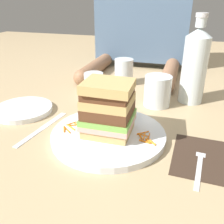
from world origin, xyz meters
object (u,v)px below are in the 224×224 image
at_px(juice_glass, 157,92).
at_px(side_plate, 23,109).
at_px(sandwich, 108,108).
at_px(fork, 200,161).
at_px(empty_tumbler_1, 94,84).
at_px(water_bottle, 195,65).
at_px(knife, 41,129).
at_px(main_plate, 108,135).
at_px(diner_across, 142,14).
at_px(empty_tumbler_0, 124,72).
at_px(napkin_dark, 201,157).

distance_m(juice_glass, side_plate, 0.42).
height_order(sandwich, fork, sandwich).
xyz_separation_m(empty_tumbler_1, side_plate, (-0.16, -0.19, -0.03)).
bearing_deg(sandwich, water_bottle, 57.75).
relative_size(fork, knife, 0.83).
relative_size(main_plate, water_bottle, 1.03).
bearing_deg(diner_across, empty_tumbler_0, -91.81).
distance_m(main_plate, water_bottle, 0.37).
bearing_deg(main_plate, knife, -175.24).
bearing_deg(napkin_dark, empty_tumbler_1, 141.70).
height_order(empty_tumbler_0, side_plate, empty_tumbler_0).
bearing_deg(juice_glass, sandwich, -110.37).
distance_m(napkin_dark, water_bottle, 0.34).
bearing_deg(diner_across, main_plate, -85.14).
xyz_separation_m(main_plate, sandwich, (0.00, -0.00, 0.07)).
height_order(knife, empty_tumbler_1, empty_tumbler_1).
xyz_separation_m(sandwich, juice_glass, (0.09, 0.23, -0.04)).
distance_m(napkin_dark, side_plate, 0.52).
height_order(napkin_dark, empty_tumbler_0, empty_tumbler_0).
bearing_deg(knife, side_plate, 143.79).
relative_size(fork, empty_tumbler_1, 2.14).
bearing_deg(diner_across, fork, -68.97).
xyz_separation_m(main_plate, empty_tumbler_0, (-0.07, 0.40, 0.04)).
bearing_deg(juice_glass, napkin_dark, -62.64).
relative_size(knife, diner_across, 0.37).
height_order(knife, juice_glass, juice_glass).
height_order(napkin_dark, juice_glass, juice_glass).
relative_size(main_plate, empty_tumbler_0, 2.85).
distance_m(sandwich, diner_across, 0.69).
bearing_deg(knife, sandwich, 4.51).
relative_size(juice_glass, empty_tumbler_0, 0.97).
height_order(napkin_dark, empty_tumbler_1, empty_tumbler_1).
xyz_separation_m(napkin_dark, knife, (-0.40, 0.00, 0.00)).
distance_m(fork, empty_tumbler_0, 0.53).
distance_m(napkin_dark, empty_tumbler_1, 0.45).
bearing_deg(sandwich, fork, -10.88).
height_order(fork, diner_across, diner_across).
bearing_deg(water_bottle, empty_tumbler_0, 157.81).
xyz_separation_m(napkin_dark, side_plate, (-0.51, 0.08, 0.01)).
bearing_deg(empty_tumbler_0, empty_tumbler_1, -116.97).
bearing_deg(fork, water_bottle, 94.68).
xyz_separation_m(sandwich, fork, (0.22, -0.04, -0.08)).
bearing_deg(juice_glass, empty_tumbler_1, 173.07).
bearing_deg(fork, side_plate, 168.07).
bearing_deg(juice_glass, empty_tumbler_0, 132.29).
bearing_deg(knife, fork, -3.88).
bearing_deg(napkin_dark, knife, 179.32).
relative_size(sandwich, juice_glass, 1.40).
relative_size(water_bottle, side_plate, 1.58).
bearing_deg(main_plate, diner_across, 94.86).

